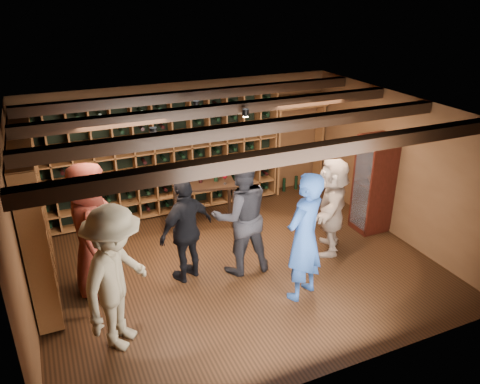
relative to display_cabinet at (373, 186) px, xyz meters
name	(u,v)px	position (x,y,z in m)	size (l,w,h in m)	color
ground	(238,266)	(-2.71, -0.20, -0.86)	(6.00, 6.00, 0.00)	#321B0E
room_shell	(236,118)	(-2.71, -0.15, 1.56)	(6.00, 6.00, 6.00)	brown
wine_rack_back	(163,158)	(-3.24, 2.13, 0.29)	(4.65, 0.30, 2.20)	brown
wine_rack_left	(34,213)	(-5.54, 0.62, 0.29)	(0.30, 2.65, 2.20)	brown
crate_shelf	(300,120)	(-0.31, 2.12, 0.71)	(1.20, 0.32, 2.07)	brown
display_cabinet	(373,186)	(0.00, 0.00, 0.00)	(0.55, 0.50, 1.75)	#38100B
man_blue_shirt	(304,237)	(-2.17, -1.24, 0.10)	(0.70, 0.46, 1.91)	navy
man_grey_suit	(241,216)	(-2.70, -0.28, 0.09)	(0.92, 0.72, 1.90)	black
guest_red_floral	(92,230)	(-4.83, 0.05, 0.14)	(0.98, 0.64, 2.00)	maroon
guest_woman_black	(186,230)	(-3.53, -0.16, -0.04)	(0.96, 0.40, 1.64)	black
guest_khaki	(116,279)	(-4.72, -1.19, 0.09)	(1.22, 0.70, 1.89)	#807458
guest_beige	(332,206)	(-1.09, -0.33, -0.03)	(1.53, 0.49, 1.65)	tan
tasting_table	(203,188)	(-2.72, 1.36, -0.11)	(1.21, 0.78, 1.13)	black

